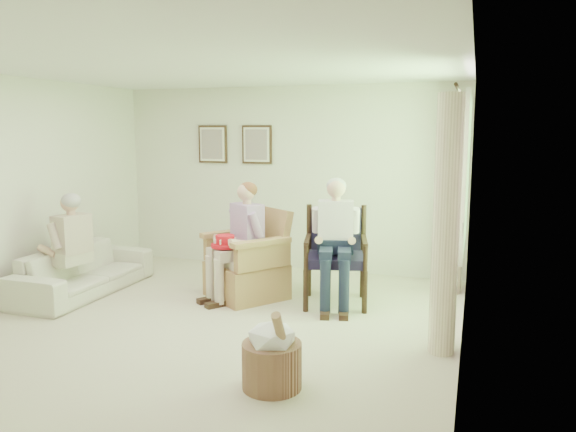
% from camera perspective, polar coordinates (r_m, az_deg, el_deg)
% --- Properties ---
extents(floor, '(5.50, 5.50, 0.00)m').
position_cam_1_polar(floor, '(5.82, -8.93, -11.33)').
color(floor, beige).
rests_on(floor, ground).
extents(back_wall, '(5.00, 0.04, 2.60)m').
position_cam_1_polar(back_wall, '(8.04, -0.08, 3.82)').
color(back_wall, silver).
rests_on(back_wall, ground).
extents(right_wall, '(0.04, 5.50, 2.60)m').
position_cam_1_polar(right_wall, '(4.89, 17.69, 0.25)').
color(right_wall, silver).
rests_on(right_wall, ground).
extents(ceiling, '(5.00, 5.50, 0.02)m').
position_cam_1_polar(ceiling, '(5.51, -9.59, 15.01)').
color(ceiling, white).
rests_on(ceiling, back_wall).
extents(window, '(0.13, 2.50, 1.63)m').
position_cam_1_polar(window, '(6.05, 17.68, 4.52)').
color(window, '#2D6B23').
rests_on(window, right_wall).
extents(curtain_left, '(0.34, 0.34, 2.30)m').
position_cam_1_polar(curtain_left, '(5.13, 15.76, -0.98)').
color(curtain_left, '#F3E4BE').
rests_on(curtain_left, ground).
extents(curtain_right, '(0.34, 0.34, 2.30)m').
position_cam_1_polar(curtain_right, '(7.07, 16.58, 1.57)').
color(curtain_right, '#F3E4BE').
rests_on(curtain_right, ground).
extents(framed_print_left, '(0.45, 0.05, 0.55)m').
position_cam_1_polar(framed_print_left, '(8.41, -7.67, 7.24)').
color(framed_print_left, '#382114').
rests_on(framed_print_left, back_wall).
extents(framed_print_right, '(0.45, 0.05, 0.55)m').
position_cam_1_polar(framed_print_right, '(8.13, -3.20, 7.26)').
color(framed_print_right, '#382114').
rests_on(framed_print_right, back_wall).
extents(wicker_armchair, '(0.83, 0.82, 1.06)m').
position_cam_1_polar(wicker_armchair, '(6.77, -4.13, -5.39)').
color(wicker_armchair, '#A77A4F').
rests_on(wicker_armchair, ground).
extents(wood_armchair, '(0.70, 0.66, 1.08)m').
position_cam_1_polar(wood_armchair, '(6.51, 5.07, -3.65)').
color(wood_armchair, black).
rests_on(wood_armchair, ground).
extents(sofa, '(1.92, 0.75, 0.56)m').
position_cam_1_polar(sofa, '(7.35, -20.02, -5.23)').
color(sofa, silver).
rests_on(sofa, ground).
extents(person_wicker, '(0.40, 0.63, 1.36)m').
position_cam_1_polar(person_wicker, '(6.55, -4.64, -1.76)').
color(person_wicker, beige).
rests_on(person_wicker, ground).
extents(person_dark, '(0.40, 0.63, 1.43)m').
position_cam_1_polar(person_dark, '(6.29, 4.72, -1.70)').
color(person_dark, '#192139').
rests_on(person_dark, ground).
extents(person_sofa, '(0.42, 0.63, 1.23)m').
position_cam_1_polar(person_sofa, '(7.08, -21.46, -2.41)').
color(person_sofa, beige).
rests_on(person_sofa, ground).
extents(red_hat, '(0.32, 0.32, 0.14)m').
position_cam_1_polar(red_hat, '(6.49, -6.41, -2.68)').
color(red_hat, red).
rests_on(red_hat, person_wicker).
extents(hatbox, '(0.61, 0.61, 0.68)m').
position_cam_1_polar(hatbox, '(4.46, -1.62, -13.93)').
color(hatbox, '#AA7B5C').
rests_on(hatbox, ground).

